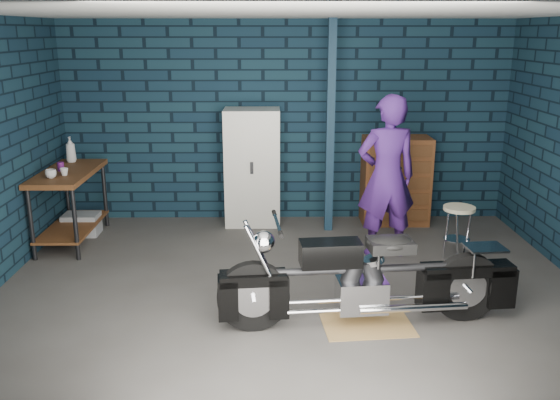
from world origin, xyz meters
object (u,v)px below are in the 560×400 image
Objects in this scene: person at (386,177)px; tool_chest at (396,181)px; motorcycle at (369,272)px; shop_stool at (457,234)px; storage_bin at (82,224)px; locker at (252,167)px; workbench at (71,207)px.

person reaches higher than tool_chest.
person is at bearing 70.09° from motorcycle.
person is at bearing 164.84° from shop_stool.
storage_bin is (-3.32, 2.49, -0.36)m from motorcycle.
person is 1.59× the size of tool_chest.
motorcycle reaches higher than storage_bin.
tool_chest reaches higher than storage_bin.
shop_stool is at bearing 157.32° from person.
locker reaches higher than tool_chest.
workbench is at bearing 141.37° from motorcycle.
tool_chest is 1.50m from shop_stool.
storage_bin is 2.34m from locker.
locker is at bearing 180.00° from tool_chest.
motorcycle is 1.84m from person.
tool_chest reaches higher than workbench.
tool_chest is at bearing 0.00° from locker.
person is (3.79, -0.49, 0.49)m from workbench.
workbench is 4.65m from shop_stool.
person is at bearing -37.41° from locker.
motorcycle is at bearing -33.58° from workbench.
motorcycle is at bearing -105.75° from tool_chest.
shop_stool is (2.37, -1.42, -0.46)m from locker.
locker is at bearing -44.93° from person.
shop_stool reaches higher than storage_bin.
shop_stool is at bearing -73.17° from tool_chest.
person reaches higher than storage_bin.
storage_bin is at bearing 138.06° from motorcycle.
locker is 2.42× the size of shop_stool.
shop_stool is (0.80, -0.22, -0.62)m from person.
workbench is 3.86m from person.
locker is (-1.11, 2.93, 0.28)m from motorcycle.
workbench is at bearing 171.30° from shop_stool.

